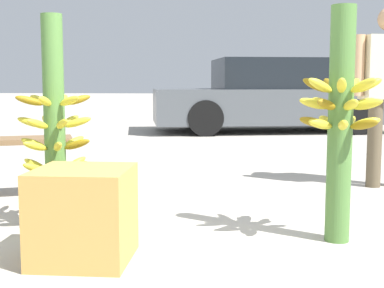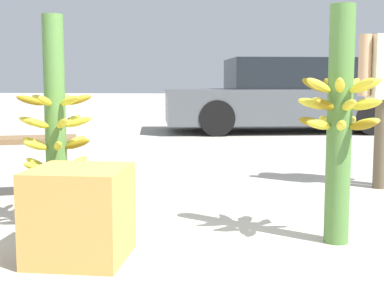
{
  "view_description": "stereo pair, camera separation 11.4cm",
  "coord_description": "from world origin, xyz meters",
  "px_view_note": "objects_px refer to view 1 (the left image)",
  "views": [
    {
      "loc": [
        0.23,
        -2.71,
        0.91
      ],
      "look_at": [
        -0.06,
        0.62,
        0.52
      ],
      "focal_mm": 50.0,
      "sensor_mm": 36.0,
      "label": 1
    },
    {
      "loc": [
        0.34,
        -2.69,
        0.91
      ],
      "look_at": [
        -0.06,
        0.62,
        0.52
      ],
      "focal_mm": 50.0,
      "sensor_mm": 36.0,
      "label": 2
    }
  ],
  "objects_px": {
    "banana_stalk_center": "(340,120)",
    "parked_car": "(274,97)",
    "banana_stalk_left": "(55,130)",
    "produce_crate": "(84,215)"
  },
  "relations": [
    {
      "from": "banana_stalk_center",
      "to": "parked_car",
      "type": "xyz_separation_m",
      "value": [
        0.1,
        6.96,
        -0.06
      ]
    },
    {
      "from": "banana_stalk_left",
      "to": "banana_stalk_center",
      "type": "height_order",
      "value": "banana_stalk_center"
    },
    {
      "from": "banana_stalk_left",
      "to": "banana_stalk_center",
      "type": "distance_m",
      "value": 1.7
    },
    {
      "from": "banana_stalk_center",
      "to": "parked_car",
      "type": "height_order",
      "value": "parked_car"
    },
    {
      "from": "banana_stalk_center",
      "to": "produce_crate",
      "type": "xyz_separation_m",
      "value": [
        -1.35,
        -0.45,
        -0.46
      ]
    },
    {
      "from": "banana_stalk_left",
      "to": "produce_crate",
      "type": "distance_m",
      "value": 0.78
    },
    {
      "from": "banana_stalk_left",
      "to": "produce_crate",
      "type": "xyz_separation_m",
      "value": [
        0.35,
        -0.59,
        -0.38
      ]
    },
    {
      "from": "parked_car",
      "to": "produce_crate",
      "type": "height_order",
      "value": "parked_car"
    },
    {
      "from": "banana_stalk_center",
      "to": "parked_car",
      "type": "distance_m",
      "value": 6.96
    },
    {
      "from": "banana_stalk_center",
      "to": "banana_stalk_left",
      "type": "bearing_deg",
      "value": 175.3
    }
  ]
}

